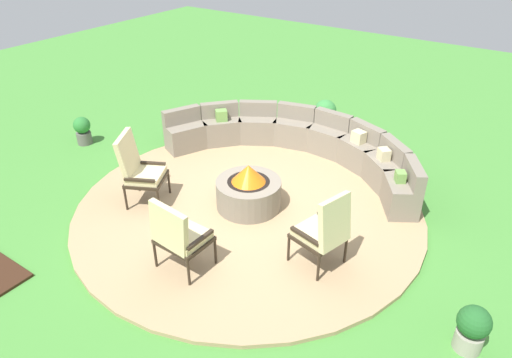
% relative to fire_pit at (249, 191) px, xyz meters
% --- Properties ---
extents(ground_plane, '(24.00, 24.00, 0.00)m').
position_rel_fire_pit_xyz_m(ground_plane, '(0.00, 0.00, -0.34)').
color(ground_plane, '#478C38').
extents(patio_circle, '(5.36, 5.36, 0.06)m').
position_rel_fire_pit_xyz_m(patio_circle, '(0.00, 0.00, -0.31)').
color(patio_circle, tan).
rests_on(patio_circle, ground_plane).
extents(fire_pit, '(1.00, 1.00, 0.73)m').
position_rel_fire_pit_xyz_m(fire_pit, '(0.00, 0.00, 0.00)').
color(fire_pit, gray).
rests_on(fire_pit, patio_circle).
extents(curved_stone_bench, '(4.81, 2.05, 0.78)m').
position_rel_fire_pit_xyz_m(curved_stone_bench, '(-0.13, 1.79, 0.03)').
color(curved_stone_bench, gray).
rests_on(curved_stone_bench, patio_circle).
extents(lounge_chair_front_left, '(0.78, 0.79, 1.16)m').
position_rel_fire_pit_xyz_m(lounge_chair_front_left, '(-1.47, -0.82, 0.30)').
color(lounge_chair_front_left, '#2D2319').
rests_on(lounge_chair_front_left, patio_circle).
extents(lounge_chair_front_right, '(0.63, 0.56, 1.05)m').
position_rel_fire_pit_xyz_m(lounge_chair_front_right, '(0.12, -1.67, 0.27)').
color(lounge_chair_front_right, '#2D2319').
rests_on(lounge_chair_front_right, patio_circle).
extents(lounge_chair_back_left, '(0.71, 0.68, 1.10)m').
position_rel_fire_pit_xyz_m(lounge_chair_back_left, '(1.58, -0.58, 0.28)').
color(lounge_chair_back_left, '#2D2319').
rests_on(lounge_chair_back_left, patio_circle).
extents(potted_plant_0, '(0.46, 0.46, 0.67)m').
position_rel_fire_pit_xyz_m(potted_plant_0, '(-0.40, 3.30, 0.04)').
color(potted_plant_0, brown).
rests_on(potted_plant_0, ground_plane).
extents(potted_plant_1, '(0.35, 0.35, 0.57)m').
position_rel_fire_pit_xyz_m(potted_plant_1, '(3.47, -0.83, -0.04)').
color(potted_plant_1, '#A89E8E').
rests_on(potted_plant_1, ground_plane).
extents(potted_plant_2, '(0.33, 0.33, 0.56)m').
position_rel_fire_pit_xyz_m(potted_plant_2, '(-4.03, 0.04, -0.04)').
color(potted_plant_2, '#605B56').
rests_on(potted_plant_2, ground_plane).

